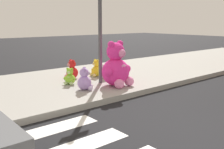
# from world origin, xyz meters

# --- Properties ---
(sidewalk) EXTENTS (28.00, 4.40, 0.15)m
(sidewalk) POSITION_xyz_m (0.00, 5.20, 0.07)
(sidewalk) COLOR #9E9B93
(sidewalk) RESTS_ON ground_plane
(sign_pole) EXTENTS (0.56, 0.11, 3.20)m
(sign_pole) POSITION_xyz_m (1.00, 4.40, 1.85)
(sign_pole) COLOR #4C4C51
(sign_pole) RESTS_ON sidewalk
(plush_pink_large) EXTENTS (0.98, 0.88, 1.27)m
(plush_pink_large) POSITION_xyz_m (1.12, 3.81, 0.66)
(plush_pink_large) COLOR #F22D93
(plush_pink_large) RESTS_ON sidewalk
(plush_red) EXTENTS (0.42, 0.47, 0.61)m
(plush_red) POSITION_xyz_m (0.64, 5.44, 0.40)
(plush_red) COLOR red
(plush_red) RESTS_ON sidewalk
(plush_lime) EXTENTS (0.35, 0.34, 0.49)m
(plush_lime) POSITION_xyz_m (0.19, 4.80, 0.35)
(plush_lime) COLOR #8CD133
(plush_lime) RESTS_ON sidewalk
(plush_lavender) EXTENTS (0.44, 0.43, 0.61)m
(plush_lavender) POSITION_xyz_m (0.17, 4.00, 0.40)
(plush_lavender) COLOR #B28CD8
(plush_lavender) RESTS_ON sidewalk
(plush_tan) EXTENTS (0.43, 0.43, 0.60)m
(plush_tan) POSITION_xyz_m (1.96, 4.89, 0.39)
(plush_tan) COLOR tan
(plush_tan) RESTS_ON sidewalk
(plush_white) EXTENTS (0.37, 0.33, 0.48)m
(plush_white) POSITION_xyz_m (1.44, 4.75, 0.34)
(plush_white) COLOR white
(plush_white) RESTS_ON sidewalk
(plush_yellow) EXTENTS (0.39, 0.44, 0.57)m
(plush_yellow) POSITION_xyz_m (1.46, 5.24, 0.38)
(plush_yellow) COLOR yellow
(plush_yellow) RESTS_ON sidewalk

